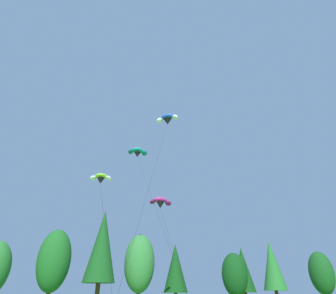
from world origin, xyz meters
name	(u,v)px	position (x,y,z in m)	size (l,w,h in m)	color
treeline_tree_e	(54,260)	(-9.56, 50.62, 6.90)	(4.88, 4.88, 11.41)	#472D19
treeline_tree_f	(102,245)	(-2.76, 49.47, 9.19)	(4.83, 4.83, 14.66)	#472D19
treeline_tree_g	(139,263)	(3.44, 49.97, 6.79)	(4.83, 4.83, 11.23)	#472D19
treeline_tree_h	(175,268)	(8.94, 48.24, 6.06)	(3.73, 3.73, 9.68)	#472D19
treeline_tree_i	(235,275)	(18.57, 46.88, 5.13)	(4.09, 4.09, 8.48)	#472D19
treeline_tree_j	(243,269)	(22.66, 51.13, 6.31)	(3.82, 3.82, 10.08)	#472D19
treeline_tree_k	(272,265)	(27.79, 49.51, 7.02)	(4.07, 4.07, 11.21)	#472D19
treeline_tree_l	(322,273)	(38.60, 49.81, 5.92)	(4.44, 4.44, 9.78)	#472D19
parafoil_kite_high_blue_white	(167,119)	(3.55, 34.58, 24.61)	(9.06, 16.48, 23.85)	blue
parafoil_kite_mid_teal	(138,152)	(0.30, 39.21, 21.05)	(4.85, 11.94, 20.20)	teal
parafoil_kite_far_lime_white	(101,178)	(-5.05, 28.11, 12.24)	(2.23, 9.24, 11.14)	#93D633
parafoil_kite_low_magenta	(160,203)	(3.28, 36.81, 12.99)	(3.17, 9.51, 12.15)	#D12893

